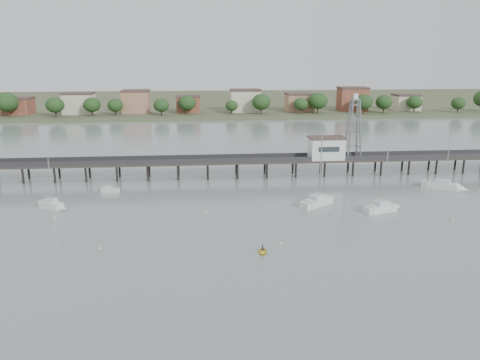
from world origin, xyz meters
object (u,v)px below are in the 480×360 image
object	(u,v)px
sailboat_e	(449,187)
white_tender	(110,190)
sailboat_b	(55,206)
sailboat_d	(386,207)
lattice_tower	(354,129)
sailboat_c	(322,201)
pier	(222,162)
yellow_dinghy	(262,253)

from	to	relation	value
sailboat_e	white_tender	bearing A→B (deg)	-144.82
sailboat_b	sailboat_d	xyz separation A→B (m)	(62.04, -6.57, -0.01)
lattice_tower	sailboat_c	bearing A→B (deg)	-120.28
white_tender	sailboat_d	bearing A→B (deg)	2.33
pier	sailboat_e	world-z (taller)	sailboat_e
sailboat_d	white_tender	xyz separation A→B (m)	(-53.72, 17.15, -0.20)
lattice_tower	yellow_dinghy	xyz separation A→B (m)	(-28.00, -44.82, -11.10)
sailboat_e	yellow_dinghy	bearing A→B (deg)	-107.79
pier	sailboat_e	xyz separation A→B (m)	(48.37, -15.16, -3.16)
sailboat_e	sailboat_b	distance (m)	81.44
sailboat_c	sailboat_b	size ratio (longest dim) A/B	1.42
pier	sailboat_c	distance (m)	29.18
pier	sailboat_e	distance (m)	50.79
pier	sailboat_b	size ratio (longest dim) A/B	14.83
lattice_tower	sailboat_c	world-z (taller)	lattice_tower
pier	sailboat_c	world-z (taller)	sailboat_c
sailboat_b	yellow_dinghy	bearing A→B (deg)	-1.18
pier	sailboat_b	bearing A→B (deg)	-147.16
lattice_tower	sailboat_c	size ratio (longest dim) A/B	1.08
pier	sailboat_d	distance (m)	40.42
sailboat_d	yellow_dinghy	xyz separation A→B (m)	(-25.70, -17.05, -0.65)
sailboat_c	sailboat_b	world-z (taller)	sailboat_c
pier	sailboat_c	xyz separation A→B (m)	(18.41, -22.43, -3.16)
sailboat_b	yellow_dinghy	distance (m)	43.35
white_tender	pier	bearing A→B (deg)	43.46
sailboat_c	white_tender	size ratio (longest dim) A/B	3.58
sailboat_d	sailboat_b	bearing A→B (deg)	154.39
sailboat_b	white_tender	xyz separation A→B (m)	(8.32, 10.58, -0.21)
pier	white_tender	world-z (taller)	pier
sailboat_e	sailboat_d	size ratio (longest dim) A/B	1.14
sailboat_c	white_tender	xyz separation A→B (m)	(-42.93, 11.80, -0.19)
lattice_tower	sailboat_e	world-z (taller)	lattice_tower
white_tender	lattice_tower	bearing A→B (deg)	30.77
sailboat_c	white_tender	bearing A→B (deg)	128.73
lattice_tower	white_tender	distance (m)	58.01
lattice_tower	sailboat_e	distance (m)	24.98
lattice_tower	sailboat_c	xyz separation A→B (m)	(-13.09, -22.43, -10.46)
sailboat_e	white_tender	world-z (taller)	sailboat_e
lattice_tower	white_tender	bearing A→B (deg)	-169.26
sailboat_c	sailboat_b	xyz separation A→B (m)	(-51.25, 1.22, 0.02)
sailboat_e	yellow_dinghy	distance (m)	53.80
yellow_dinghy	sailboat_b	bearing A→B (deg)	154.57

